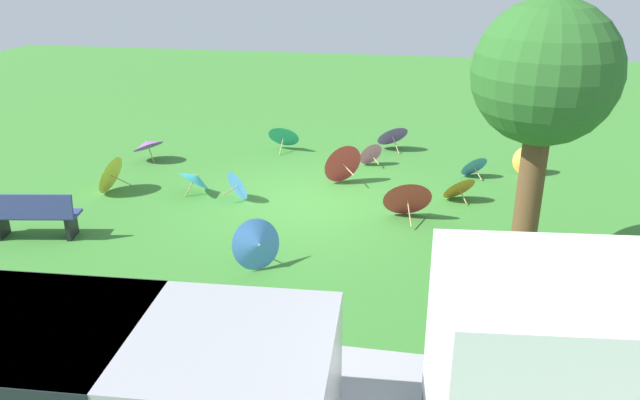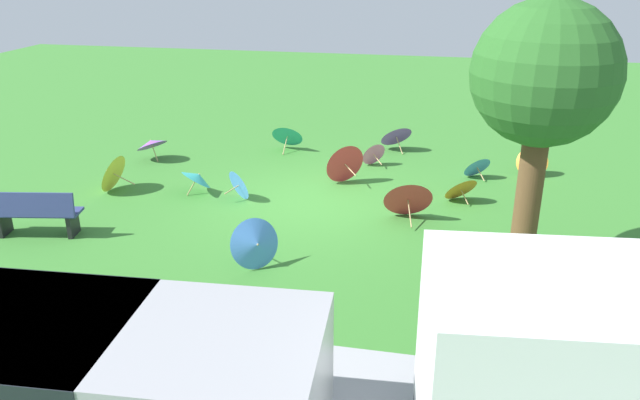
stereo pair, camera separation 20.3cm
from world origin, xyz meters
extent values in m
plane|color=#387A2D|center=(0.00, 0.00, 0.00)|extent=(40.00, 40.00, 0.00)
cube|color=#99999E|center=(0.69, 7.20, 0.85)|extent=(4.70, 2.17, 1.35)
cube|color=black|center=(1.61, 7.25, 1.25)|extent=(2.68, 2.07, 0.55)
cylinder|color=black|center=(2.36, 6.35, 0.38)|extent=(0.77, 0.26, 0.76)
cylinder|color=black|center=(-0.86, 6.16, 0.38)|extent=(0.77, 0.26, 0.76)
cube|color=white|center=(-4.13, 6.84, 1.39)|extent=(3.36, 2.11, 1.90)
cube|color=navy|center=(4.64, 2.56, 0.45)|extent=(1.65, 0.72, 0.05)
cube|color=navy|center=(4.60, 2.76, 0.68)|extent=(1.59, 0.39, 0.45)
cube|color=black|center=(5.27, 2.67, 0.23)|extent=(0.15, 0.41, 0.45)
cube|color=black|center=(4.01, 2.45, 0.23)|extent=(0.15, 0.41, 0.45)
cylinder|color=brown|center=(-3.95, 2.20, 1.29)|extent=(0.40, 0.40, 2.58)
sphere|color=#286023|center=(-3.95, 2.20, 3.24)|extent=(2.18, 2.18, 2.18)
cylinder|color=tan|center=(-0.60, -1.09, 0.39)|extent=(0.33, 0.40, 0.15)
cone|color=#D8383F|center=(-0.41, -1.34, 0.47)|extent=(0.95, 0.87, 0.94)
sphere|color=tan|center=(-0.36, -1.39, 0.49)|extent=(0.06, 0.06, 0.04)
cylinder|color=tan|center=(-2.05, 0.77, 0.24)|extent=(0.15, 0.55, 0.35)
cone|color=#D8383F|center=(-1.97, 0.43, 0.45)|extent=(1.07, 0.83, 0.90)
sphere|color=tan|center=(-1.96, 0.36, 0.50)|extent=(0.05, 0.06, 0.05)
cylinder|color=tan|center=(-1.05, -2.51, 0.20)|extent=(0.26, 0.30, 0.18)
cone|color=pink|center=(-0.90, -2.69, 0.31)|extent=(0.70, 0.67, 0.61)
sphere|color=tan|center=(-0.87, -2.73, 0.33)|extent=(0.06, 0.06, 0.05)
cylinder|color=tan|center=(-4.66, -2.83, 0.24)|extent=(0.08, 0.37, 0.19)
cone|color=orange|center=(-4.62, -2.59, 0.36)|extent=(0.77, 0.54, 0.71)
sphere|color=tan|center=(-4.61, -2.52, 0.39)|extent=(0.04, 0.05, 0.05)
cylinder|color=tan|center=(1.68, 0.29, 0.26)|extent=(0.25, 0.29, 0.13)
cone|color=#4C8CE5|center=(1.53, 0.12, 0.34)|extent=(0.72, 0.68, 0.68)
sphere|color=tan|center=(1.49, 0.07, 0.36)|extent=(0.06, 0.06, 0.05)
cylinder|color=tan|center=(4.14, 0.24, 0.30)|extent=(0.49, 0.05, 0.22)
cone|color=yellow|center=(4.46, 0.22, 0.43)|extent=(0.52, 0.89, 0.86)
sphere|color=tan|center=(4.53, 0.22, 0.46)|extent=(0.05, 0.04, 0.05)
cylinder|color=tan|center=(-1.47, -3.82, 0.19)|extent=(0.24, 0.34, 0.38)
cone|color=purple|center=(-1.33, -4.03, 0.43)|extent=(1.08, 1.04, 0.71)
sphere|color=tan|center=(-1.30, -4.08, 0.49)|extent=(0.06, 0.06, 0.05)
cylinder|color=tan|center=(2.66, 0.10, 0.16)|extent=(0.20, 0.17, 0.32)
cone|color=teal|center=(2.54, 0.00, 0.38)|extent=(0.94, 0.95, 0.52)
sphere|color=tan|center=(2.51, -0.02, 0.44)|extent=(0.06, 0.06, 0.05)
cylinder|color=tan|center=(-3.47, -2.08, 0.15)|extent=(0.20, 0.27, 0.24)
cone|color=#4C8CE5|center=(-3.36, -2.24, 0.30)|extent=(0.81, 0.77, 0.59)
sphere|color=tan|center=(-3.33, -2.28, 0.33)|extent=(0.06, 0.06, 0.05)
cylinder|color=tan|center=(4.44, -1.89, 0.19)|extent=(0.19, 0.13, 0.39)
cone|color=purple|center=(4.55, -1.95, 0.44)|extent=(1.04, 1.05, 0.47)
sphere|color=tan|center=(4.57, -1.97, 0.51)|extent=(0.06, 0.06, 0.05)
cylinder|color=tan|center=(0.54, 2.75, 0.33)|extent=(0.39, 0.43, 0.19)
cone|color=#4C8CE5|center=(0.31, 3.00, 0.43)|extent=(0.89, 0.85, 0.86)
sphere|color=tan|center=(0.27, 3.05, 0.45)|extent=(0.06, 0.06, 0.04)
cylinder|color=tan|center=(1.44, -3.22, 0.19)|extent=(0.04, 0.44, 0.38)
cone|color=teal|center=(1.43, -3.48, 0.42)|extent=(0.84, 0.67, 0.71)
sphere|color=tan|center=(1.43, -3.54, 0.46)|extent=(0.04, 0.05, 0.05)
cylinder|color=tan|center=(-3.09, -0.52, 0.16)|extent=(0.20, 0.25, 0.25)
cone|color=orange|center=(-2.98, -0.66, 0.31)|extent=(0.90, 0.87, 0.62)
sphere|color=tan|center=(-2.96, -0.70, 0.35)|extent=(0.06, 0.06, 0.05)
camera|label=1|loc=(-2.36, 11.84, 4.91)|focal=34.98mm
camera|label=2|loc=(-2.56, 11.80, 4.91)|focal=34.98mm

